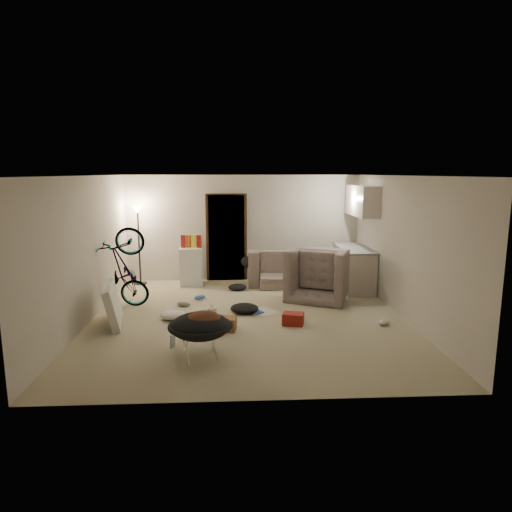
{
  "coord_description": "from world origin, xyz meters",
  "views": [
    {
      "loc": [
        -0.26,
        -7.79,
        2.55
      ],
      "look_at": [
        0.18,
        0.6,
        1.01
      ],
      "focal_mm": 32.0,
      "sensor_mm": 36.0,
      "label": 1
    }
  ],
  "objects": [
    {
      "name": "newspaper",
      "position": [
        0.32,
        0.38,
        0.0
      ],
      "size": [
        0.61,
        0.64,
        0.01
      ],
      "primitive_type": "cube",
      "rotation": [
        0.0,
        0.0,
        0.61
      ],
      "color": "beige",
      "rests_on": "floor"
    },
    {
      "name": "wall_back",
      "position": [
        0.0,
        3.01,
        1.25
      ],
      "size": [
        5.5,
        0.02,
        2.5
      ],
      "primitive_type": "cube",
      "color": "beige",
      "rests_on": "floor"
    },
    {
      "name": "kitchen_uppers",
      "position": [
        2.56,
        2.0,
        1.95
      ],
      "size": [
        0.38,
        1.4,
        0.65
      ],
      "primitive_type": "cube",
      "color": "beige",
      "rests_on": "wall_right"
    },
    {
      "name": "tv_box",
      "position": [
        -2.3,
        -0.22,
        0.35
      ],
      "size": [
        0.46,
        1.08,
        0.71
      ],
      "primitive_type": "cube",
      "rotation": [
        0.0,
        -0.21,
        0.19
      ],
      "color": "silver",
      "rests_on": "floor"
    },
    {
      "name": "saucer_chair",
      "position": [
        -0.72,
        -1.73,
        0.38
      ],
      "size": [
        0.89,
        0.89,
        0.64
      ],
      "color": "silver",
      "rests_on": "floor"
    },
    {
      "name": "drink_case_b",
      "position": [
        0.76,
        -0.4,
        0.1
      ],
      "size": [
        0.4,
        0.34,
        0.2
      ],
      "primitive_type": "cube",
      "rotation": [
        0.0,
        0.0,
        -0.27
      ],
      "color": "maroon",
      "rests_on": "floor"
    },
    {
      "name": "book_white",
      "position": [
        -0.9,
        1.28,
        0.01
      ],
      "size": [
        0.25,
        0.28,
        0.02
      ],
      "primitive_type": "cube",
      "rotation": [
        0.0,
        0.0,
        -0.4
      ],
      "color": "silver",
      "rests_on": "floor"
    },
    {
      "name": "shoe_4",
      "position": [
        2.3,
        -0.5,
        0.05
      ],
      "size": [
        0.28,
        0.24,
        0.1
      ],
      "primitive_type": "ellipsoid",
      "rotation": [
        0.0,
        0.0,
        0.61
      ],
      "color": "white",
      "rests_on": "floor"
    },
    {
      "name": "juicer",
      "position": [
        -0.64,
        0.11,
        0.1
      ],
      "size": [
        0.17,
        0.17,
        0.24
      ],
      "color": "white",
      "rests_on": "floor"
    },
    {
      "name": "clothes_lump_c",
      "position": [
        -1.33,
        0.02,
        0.07
      ],
      "size": [
        0.58,
        0.55,
        0.14
      ],
      "primitive_type": "ellipsoid",
      "rotation": [
        0.0,
        0.0,
        -0.38
      ],
      "color": "silver",
      "rests_on": "floor"
    },
    {
      "name": "sofa",
      "position": [
        1.15,
        2.45,
        0.31
      ],
      "size": [
        2.14,
        0.89,
        0.62
      ],
      "primitive_type": "imported",
      "rotation": [
        0.0,
        0.0,
        3.11
      ],
      "color": "#363C35",
      "rests_on": "floor"
    },
    {
      "name": "door_trim",
      "position": [
        -0.4,
        2.94,
        1.02
      ],
      "size": [
        0.97,
        0.04,
        2.1
      ],
      "primitive_type": "cube",
      "color": "#322211",
      "rests_on": "floor"
    },
    {
      "name": "sofa_drape",
      "position": [
        0.2,
        2.45,
        0.54
      ],
      "size": [
        0.6,
        0.52,
        0.28
      ],
      "primitive_type": "ellipsoid",
      "rotation": [
        0.0,
        0.0,
        -0.1
      ],
      "color": "black",
      "rests_on": "sofa"
    },
    {
      "name": "snack_box_1",
      "position": [
        -1.26,
        2.55,
        1.0
      ],
      "size": [
        0.12,
        0.1,
        0.3
      ],
      "primitive_type": "cube",
      "rotation": [
        0.0,
        0.0,
        -0.29
      ],
      "color": "#BD5417",
      "rests_on": "mini_fridge"
    },
    {
      "name": "hoodie",
      "position": [
        -0.67,
        -1.76,
        0.57
      ],
      "size": [
        0.55,
        0.48,
        0.22
      ],
      "primitive_type": "ellipsoid",
      "rotation": [
        0.0,
        0.0,
        0.19
      ],
      "color": "#57311E",
      "rests_on": "saucer_chair"
    },
    {
      "name": "clothes_lump_b",
      "position": [
        -0.16,
        1.98,
        0.06
      ],
      "size": [
        0.46,
        0.41,
        0.13
      ],
      "primitive_type": "ellipsoid",
      "rotation": [
        0.0,
        0.0,
        0.14
      ],
      "color": "black",
      "rests_on": "floor"
    },
    {
      "name": "snack_box_2",
      "position": [
        -1.14,
        2.55,
        1.0
      ],
      "size": [
        0.11,
        0.08,
        0.3
      ],
      "primitive_type": "cube",
      "rotation": [
        0.0,
        0.0,
        -0.11
      ],
      "color": "yellow",
      "rests_on": "mini_fridge"
    },
    {
      "name": "ceiling",
      "position": [
        0.0,
        0.0,
        2.51
      ],
      "size": [
        5.5,
        6.0,
        0.02
      ],
      "primitive_type": "cube",
      "color": "white",
      "rests_on": "wall_back"
    },
    {
      "name": "snack_box_0",
      "position": [
        -1.38,
        2.55,
        1.0
      ],
      "size": [
        0.11,
        0.08,
        0.3
      ],
      "primitive_type": "cube",
      "rotation": [
        0.0,
        0.0,
        -0.09
      ],
      "color": "maroon",
      "rests_on": "mini_fridge"
    },
    {
      "name": "clothes_lump_a",
      "position": [
        -0.05,
        0.32,
        0.08
      ],
      "size": [
        0.57,
        0.51,
        0.17
      ],
      "primitive_type": "ellipsoid",
      "rotation": [
        0.0,
        0.0,
        -0.12
      ],
      "color": "black",
      "rests_on": "floor"
    },
    {
      "name": "drink_case_a",
      "position": [
        -0.41,
        -0.63,
        0.11
      ],
      "size": [
        0.43,
        0.34,
        0.22
      ],
      "primitive_type": "cube",
      "rotation": [
        0.0,
        0.0,
        -0.16
      ],
      "color": "brown",
      "rests_on": "floor"
    },
    {
      "name": "shoe_1",
      "position": [
        -1.21,
        0.77,
        0.05
      ],
      "size": [
        0.3,
        0.19,
        0.1
      ],
      "primitive_type": "ellipsoid",
      "rotation": [
        0.0,
        0.0,
        -0.32
      ],
      "color": "slate",
      "rests_on": "floor"
    },
    {
      "name": "floor_lamp",
      "position": [
        -2.4,
        2.65,
        1.31
      ],
      "size": [
        0.28,
        0.28,
        1.81
      ],
      "color": "black",
      "rests_on": "floor"
    },
    {
      "name": "shoe_0",
      "position": [
        -0.94,
        1.23,
        0.05
      ],
      "size": [
        0.27,
        0.23,
        0.1
      ],
      "primitive_type": "ellipsoid",
      "rotation": [
        0.0,
        0.0,
        0.56
      ],
      "color": "#325CB5",
      "rests_on": "floor"
    },
    {
      "name": "floor",
      "position": [
        0.0,
        0.0,
        -0.01
      ],
      "size": [
        5.5,
        6.0,
        0.02
      ],
      "primitive_type": "cube",
      "color": "tan",
      "rests_on": "ground"
    },
    {
      "name": "wall_left",
      "position": [
        -2.76,
        0.0,
        1.25
      ],
      "size": [
        0.02,
        6.0,
        2.5
      ],
      "primitive_type": "cube",
      "color": "beige",
      "rests_on": "floor"
    },
    {
      "name": "book_asset",
      "position": [
        -1.19,
        -1.4,
        0.01
      ],
      "size": [
        0.25,
        0.22,
        0.02
      ],
      "primitive_type": "imported",
      "rotation": [
        0.0,
        0.0,
        1.16
      ],
      "color": "maroon",
      "rests_on": "floor"
    },
    {
      "name": "wall_right",
      "position": [
        2.76,
        0.0,
        1.25
      ],
      "size": [
        0.02,
        6.0,
        2.5
      ],
      "primitive_type": "cube",
      "color": "beige",
      "rests_on": "floor"
    },
    {
      "name": "snack_box_3",
      "position": [
        -1.02,
        2.55,
        1.0
      ],
      "size": [
        0.12,
        0.09,
        0.3
      ],
      "primitive_type": "cube",
      "rotation": [
        0.0,
        0.0,
        -0.28
      ],
      "color": "maroon",
      "rests_on": "mini_fridge"
    },
    {
      "name": "wall_front",
      "position": [
        0.0,
        -3.01,
        1.25
      ],
      "size": [
        5.5,
        0.02,
        2.5
      ],
      "primitive_type": "cube",
      "color": "beige",
      "rests_on": "floor"
    },
    {
      "name": "mini_fridge",
      "position": [
        -1.21,
        2.55,
        0.43
      ],
      "size": [
        0.53,
        0.53,
        0.86
      ],
      "primitive_type": "cube",
      "rotation": [
        0.0,
        0.0,
        0.04
      ],
      "color": "white",
      "rests_on": "floor"
    },
    {
      "name": "kitchen_counter",
      "position": [
        2.43,
        2.0,
        0.44
      ],
      "size": [
        0.6,
        1.5,
        0.88
      ],
      "primitive_type": "cube",
      "color": "beige",
      "rests_on": "floor"
    },
    {
      "name": "armchair",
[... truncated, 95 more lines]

